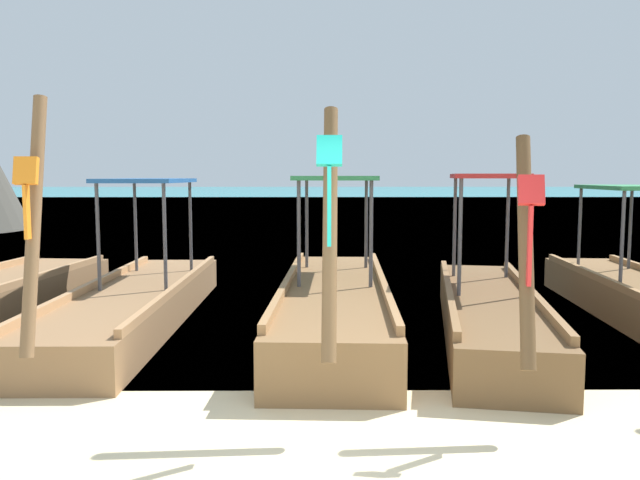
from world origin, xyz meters
name	(u,v)px	position (x,y,z in m)	size (l,w,h in m)	color
sea_water	(315,196)	(0.00, 62.37, 0.00)	(120.00, 120.00, 0.00)	teal
longtail_boat_orange_ribbon	(136,300)	(-2.57, 5.23, 0.33)	(1.32, 6.54, 2.79)	olive
longtail_boat_turquoise_ribbon	(335,302)	(0.20, 4.87, 0.37)	(1.62, 6.69, 2.66)	brown
longtail_boat_red_ribbon	(489,309)	(2.18, 4.48, 0.35)	(2.04, 6.05, 2.42)	brown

